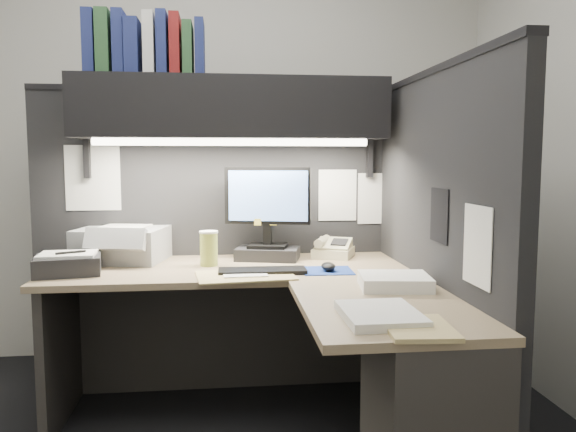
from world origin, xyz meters
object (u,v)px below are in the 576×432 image
object	(u,v)px
desk	(314,363)
monitor	(268,223)
keyboard	(262,271)
telephone	(333,250)
notebook_stack	(68,265)
printer	(123,244)
overhead_shelf	(232,109)
coffee_cup	(209,249)

from	to	relation	value
desk	monitor	xyz separation A→B (m)	(-0.12, 0.73, 0.48)
monitor	keyboard	world-z (taller)	monitor
telephone	notebook_stack	distance (m)	1.31
printer	monitor	bearing A→B (deg)	6.72
keyboard	notebook_stack	size ratio (longest dim) A/B	1.42
overhead_shelf	notebook_stack	bearing A→B (deg)	-159.28
desk	overhead_shelf	distance (m)	1.33
desk	monitor	distance (m)	0.88
notebook_stack	printer	bearing A→B (deg)	60.08
keyboard	telephone	distance (m)	0.55
overhead_shelf	monitor	world-z (taller)	overhead_shelf
desk	keyboard	world-z (taller)	keyboard
overhead_shelf	coffee_cup	distance (m)	0.72
keyboard	telephone	world-z (taller)	telephone
monitor	keyboard	distance (m)	0.39
desk	overhead_shelf	xyz separation A→B (m)	(-0.30, 0.75, 1.06)
monitor	notebook_stack	distance (m)	0.97
monitor	desk	bearing A→B (deg)	-66.26
overhead_shelf	notebook_stack	xyz separation A→B (m)	(-0.75, -0.28, -0.73)
keyboard	notebook_stack	distance (m)	0.88
keyboard	monitor	bearing A→B (deg)	81.97
keyboard	telephone	bearing A→B (deg)	43.78
keyboard	notebook_stack	world-z (taller)	notebook_stack
monitor	printer	xyz separation A→B (m)	(-0.74, 0.06, -0.11)
telephone	coffee_cup	world-z (taller)	coffee_cup
keyboard	telephone	xyz separation A→B (m)	(0.40, 0.38, 0.03)
monitor	telephone	distance (m)	0.38
desk	overhead_shelf	world-z (taller)	overhead_shelf
monitor	printer	world-z (taller)	monitor
keyboard	printer	distance (m)	0.80
telephone	monitor	bearing A→B (deg)	-150.39
desk	telephone	world-z (taller)	telephone
printer	notebook_stack	xyz separation A→B (m)	(-0.19, -0.33, -0.04)
keyboard	coffee_cup	bearing A→B (deg)	140.12
monitor	telephone	xyz separation A→B (m)	(0.35, 0.04, -0.15)
telephone	notebook_stack	bearing A→B (deg)	-143.28
overhead_shelf	printer	distance (m)	0.89
overhead_shelf	coffee_cup	size ratio (longest dim) A/B	9.67
overhead_shelf	monitor	size ratio (longest dim) A/B	3.25
overhead_shelf	printer	bearing A→B (deg)	175.77
telephone	printer	size ratio (longest dim) A/B	0.48
monitor	keyboard	bearing A→B (deg)	-84.51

